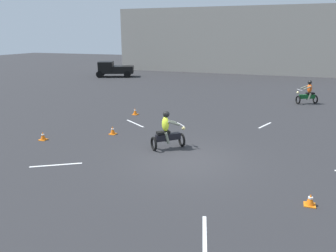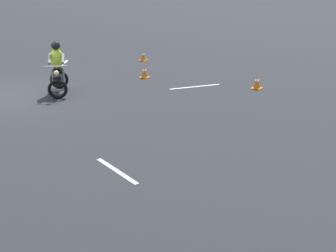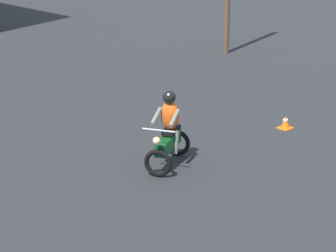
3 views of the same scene
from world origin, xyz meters
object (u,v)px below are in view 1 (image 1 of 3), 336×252
at_px(traffic_cone_far_left, 43,136).
at_px(traffic_cone_near_left, 135,111).
at_px(utility_pole_far, 270,39).
at_px(motorcycle_rider_background, 308,94).
at_px(motorcycle_rider_foreground, 167,132).
at_px(traffic_cone_far_right, 310,200).
at_px(pickup_truck, 114,69).
at_px(traffic_cone_mid_left, 113,130).

bearing_deg(traffic_cone_far_left, traffic_cone_near_left, 72.43).
bearing_deg(utility_pole_far, motorcycle_rider_background, -79.49).
distance_m(motorcycle_rider_foreground, utility_pole_far, 33.14).
relative_size(motorcycle_rider_foreground, traffic_cone_far_right, 4.62).
bearing_deg(pickup_truck, traffic_cone_far_right, -163.32).
bearing_deg(motorcycle_rider_background, traffic_cone_far_right, 150.11).
xyz_separation_m(motorcycle_rider_background, traffic_cone_far_right, (-0.59, -15.30, -0.55)).
height_order(motorcycle_rider_foreground, pickup_truck, pickup_truck).
distance_m(traffic_cone_mid_left, traffic_cone_far_right, 9.68).
height_order(pickup_truck, traffic_cone_mid_left, pickup_truck).
relative_size(traffic_cone_mid_left, traffic_cone_far_right, 1.12).
bearing_deg(pickup_truck, motorcycle_rider_foreground, -168.47).
bearing_deg(motorcycle_rider_background, motorcycle_rider_foreground, 125.71).
height_order(motorcycle_rider_foreground, traffic_cone_mid_left, motorcycle_rider_foreground).
distance_m(traffic_cone_near_left, traffic_cone_mid_left, 4.11).
distance_m(pickup_truck, traffic_cone_far_left, 23.34).
height_order(traffic_cone_near_left, traffic_cone_far_right, traffic_cone_near_left).
xyz_separation_m(motorcycle_rider_foreground, traffic_cone_far_right, (5.48, -3.17, -0.55)).
xyz_separation_m(motorcycle_rider_background, traffic_cone_near_left, (-10.00, -7.02, -0.53)).
relative_size(motorcycle_rider_foreground, traffic_cone_mid_left, 4.13).
bearing_deg(motorcycle_rider_background, traffic_cone_near_left, 97.39).
bearing_deg(motorcycle_rider_foreground, traffic_cone_near_left, 174.59).
distance_m(motorcycle_rider_foreground, traffic_cone_mid_left, 3.43).
distance_m(motorcycle_rider_background, traffic_cone_far_right, 15.32).
xyz_separation_m(motorcycle_rider_foreground, traffic_cone_near_left, (-3.92, 5.11, -0.53)).
bearing_deg(utility_pole_far, pickup_truck, -143.78).
height_order(pickup_truck, utility_pole_far, utility_pole_far).
height_order(traffic_cone_far_left, utility_pole_far, utility_pole_far).
bearing_deg(traffic_cone_mid_left, traffic_cone_far_right, -25.93).
xyz_separation_m(pickup_truck, traffic_cone_mid_left, (10.83, -19.92, -0.73)).
xyz_separation_m(traffic_cone_far_right, utility_pole_far, (-3.26, 36.07, 3.90)).
bearing_deg(motorcycle_rider_foreground, pickup_truck, 170.86).
bearing_deg(traffic_cone_mid_left, motorcycle_rider_foreground, -18.19).
relative_size(motorcycle_rider_background, utility_pole_far, 0.20).
bearing_deg(pickup_truck, motorcycle_rider_background, -136.03).
relative_size(traffic_cone_far_right, traffic_cone_far_left, 0.92).
distance_m(traffic_cone_mid_left, utility_pole_far, 32.53).
bearing_deg(traffic_cone_far_left, utility_pole_far, 76.61).
distance_m(motorcycle_rider_foreground, motorcycle_rider_background, 13.56).
relative_size(pickup_truck, utility_pole_far, 0.56).
bearing_deg(utility_pole_far, traffic_cone_near_left, -102.47).
relative_size(motorcycle_rider_foreground, pickup_truck, 0.36).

